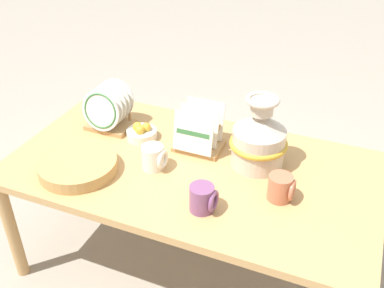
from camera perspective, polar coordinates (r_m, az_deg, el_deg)
ground_plane at (r=2.31m, az=0.00°, el=-14.67°), size 14.00×14.00×0.00m
display_table at (r=1.95m, az=0.00°, el=-4.09°), size 1.56×0.85×0.59m
ceramic_vase at (r=1.88m, az=8.51°, el=0.79°), size 0.25×0.25×0.32m
dish_rack_round_plates at (r=2.17m, az=-10.61°, el=4.07°), size 0.21×0.18×0.22m
dish_rack_square_plates at (r=2.00m, az=0.90°, el=1.01°), size 0.21×0.18×0.20m
wicker_charger_stack at (r=1.93m, az=-14.28°, el=-2.69°), size 0.33×0.33×0.05m
mug_plum_glaze at (r=1.66m, az=1.41°, el=-6.94°), size 0.10×0.09×0.10m
mug_cream_glaze at (r=1.88m, az=-4.86°, el=-1.72°), size 0.10×0.09×0.10m
mug_terracotta_glaze at (r=1.75m, az=11.27°, el=-5.48°), size 0.10×0.09×0.10m
fruit_bowl at (r=2.10m, az=-6.41°, el=1.45°), size 0.14×0.14×0.08m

